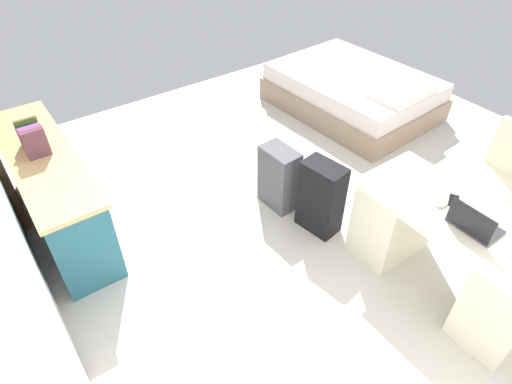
# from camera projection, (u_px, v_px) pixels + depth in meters

# --- Properties ---
(ground_plane) EXTENTS (5.87, 5.87, 0.00)m
(ground_plane) POSITION_uv_depth(u_px,v_px,m) (322.00, 205.00, 4.10)
(ground_plane) COLOR beige
(desk) EXTENTS (1.44, 0.66, 0.73)m
(desk) POSITION_uv_depth(u_px,v_px,m) (447.00, 251.00, 3.15)
(desk) COLOR beige
(desk) RESTS_ON ground_plane
(office_chair) EXTENTS (0.52, 0.52, 0.94)m
(office_chair) POSITION_uv_depth(u_px,v_px,m) (493.00, 185.00, 3.67)
(office_chair) COLOR black
(office_chair) RESTS_ON ground_plane
(credenza) EXTENTS (1.80, 0.48, 0.77)m
(credenza) POSITION_uv_depth(u_px,v_px,m) (55.00, 191.00, 3.65)
(credenza) COLOR #235B6B
(credenza) RESTS_ON ground_plane
(bed) EXTENTS (1.98, 1.51, 0.58)m
(bed) POSITION_uv_depth(u_px,v_px,m) (353.00, 92.00, 5.34)
(bed) COLOR gray
(bed) RESTS_ON ground_plane
(suitcase_black) EXTENTS (0.39, 0.27, 0.67)m
(suitcase_black) POSITION_uv_depth(u_px,v_px,m) (321.00, 198.00, 3.67)
(suitcase_black) COLOR black
(suitcase_black) RESTS_ON ground_plane
(suitcase_spare_grey) EXTENTS (0.37, 0.24, 0.61)m
(suitcase_spare_grey) POSITION_uv_depth(u_px,v_px,m) (279.00, 178.00, 3.93)
(suitcase_spare_grey) COLOR #4C4C51
(suitcase_spare_grey) RESTS_ON ground_plane
(laptop) EXTENTS (0.31, 0.22, 0.21)m
(laptop) POSITION_uv_depth(u_px,v_px,m) (473.00, 224.00, 2.80)
(laptop) COLOR #333338
(laptop) RESTS_ON desk
(computer_mouse) EXTENTS (0.06, 0.10, 0.03)m
(computer_mouse) POSITION_uv_depth(u_px,v_px,m) (442.00, 204.00, 3.00)
(computer_mouse) COLOR white
(computer_mouse) RESTS_ON desk
(cell_phone_by_mouse) EXTENTS (0.12, 0.15, 0.01)m
(cell_phone_by_mouse) POSITION_uv_depth(u_px,v_px,m) (454.00, 201.00, 3.04)
(cell_phone_by_mouse) COLOR black
(cell_phone_by_mouse) RESTS_ON desk
(book_row) EXTENTS (0.28, 0.17, 0.24)m
(book_row) POSITION_uv_depth(u_px,v_px,m) (33.00, 138.00, 3.37)
(book_row) COLOR #593340
(book_row) RESTS_ON credenza
(figurine_small) EXTENTS (0.08, 0.08, 0.11)m
(figurine_small) POSITION_uv_depth(u_px,v_px,m) (25.00, 127.00, 3.61)
(figurine_small) COLOR gold
(figurine_small) RESTS_ON credenza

